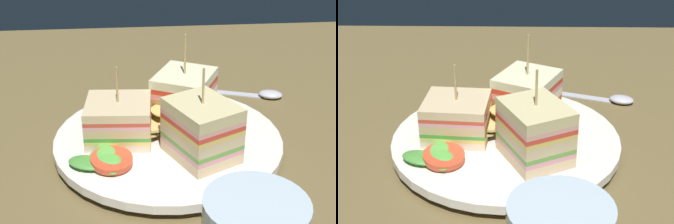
# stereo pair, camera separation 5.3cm
# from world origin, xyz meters

# --- Properties ---
(ground_plane) EXTENTS (0.94, 0.84, 0.02)m
(ground_plane) POSITION_xyz_m (0.00, 0.00, -0.01)
(ground_plane) COLOR brown
(plate) EXTENTS (0.25, 0.25, 0.02)m
(plate) POSITION_xyz_m (0.00, 0.00, 0.01)
(plate) COLOR white
(plate) RESTS_ON ground_plane
(sandwich_wedge_0) EXTENTS (0.07, 0.07, 0.08)m
(sandwich_wedge_0) POSITION_xyz_m (0.00, 0.05, 0.04)
(sandwich_wedge_0) COLOR beige
(sandwich_wedge_0) RESTS_ON plate
(sandwich_wedge_1) EXTENTS (0.09, 0.08, 0.10)m
(sandwich_wedge_1) POSITION_xyz_m (-0.04, -0.03, 0.05)
(sandwich_wedge_1) COLOR beige
(sandwich_wedge_1) RESTS_ON plate
(sandwich_wedge_2) EXTENTS (0.09, 0.09, 0.10)m
(sandwich_wedge_2) POSITION_xyz_m (0.05, -0.02, 0.04)
(sandwich_wedge_2) COLOR beige
(sandwich_wedge_2) RESTS_ON plate
(chip_pile) EXTENTS (0.07, 0.07, 0.03)m
(chip_pile) POSITION_xyz_m (0.01, 0.02, 0.03)
(chip_pile) COLOR #DBB45C
(chip_pile) RESTS_ON plate
(salad_garnish) EXTENTS (0.06, 0.07, 0.02)m
(salad_garnish) POSITION_xyz_m (-0.05, 0.07, 0.02)
(salad_garnish) COLOR #458737
(salad_garnish) RESTS_ON plate
(spoon) EXTENTS (0.06, 0.14, 0.01)m
(spoon) POSITION_xyz_m (0.13, -0.13, 0.00)
(spoon) COLOR silver
(spoon) RESTS_ON ground_plane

